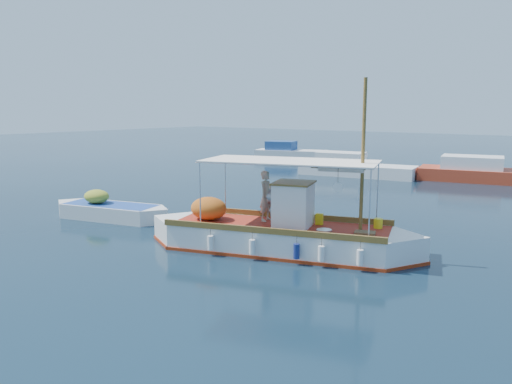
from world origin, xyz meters
The scene contains 6 objects.
ground centered at (0.00, 0.00, 0.00)m, with size 160.00×160.00×0.00m, color black.
fishing_caique centered at (0.50, -0.59, 0.51)m, with size 8.93×4.49×5.71m.
dinghy centered at (-7.88, -0.97, 0.29)m, with size 5.47×2.58×1.38m.
bg_boat_nw centered at (-5.73, 17.71, 0.49)m, with size 8.12×3.56×1.80m.
bg_boat_n centered at (2.47, 20.25, 0.49)m, with size 9.47×4.51×1.80m.
bg_boat_far_w centered at (-15.91, 25.03, 0.49)m, with size 6.87×4.05×1.80m.
Camera 1 is at (9.53, -13.73, 4.63)m, focal length 35.00 mm.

